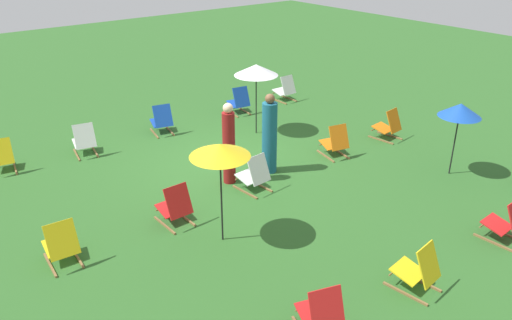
{
  "coord_description": "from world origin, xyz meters",
  "views": [
    {
      "loc": [
        6.21,
        9.1,
        5.19
      ],
      "look_at": [
        0.0,
        1.2,
        0.5
      ],
      "focal_mm": 35.72,
      "sensor_mm": 36.0,
      "label": 1
    }
  ],
  "objects_px": {
    "umbrella_1": "(220,150)",
    "person_1": "(229,145)",
    "deckchair_2": "(239,102)",
    "umbrella_0": "(460,110)",
    "deckchair_10": "(2,157)",
    "umbrella_2": "(256,70)",
    "deckchair_0": "(162,121)",
    "deckchair_7": "(84,141)",
    "deckchair_9": "(175,207)",
    "person_0": "(269,136)",
    "deckchair_5": "(388,126)",
    "deckchair_8": "(61,245)",
    "deckchair_1": "(254,175)",
    "deckchair_3": "(321,314)",
    "deckchair_11": "(285,90)",
    "deckchair_4": "(418,270)",
    "deckchair_12": "(335,142)",
    "deckchair_13": "(507,223)"
  },
  "relations": [
    {
      "from": "umbrella_1",
      "to": "person_1",
      "type": "xyz_separation_m",
      "value": [
        -1.41,
        -1.77,
        -0.88
      ]
    },
    {
      "from": "deckchair_2",
      "to": "umbrella_0",
      "type": "height_order",
      "value": "umbrella_0"
    },
    {
      "from": "deckchair_10",
      "to": "umbrella_2",
      "type": "xyz_separation_m",
      "value": [
        -6.02,
        1.69,
        1.38
      ]
    },
    {
      "from": "deckchair_0",
      "to": "deckchair_7",
      "type": "relative_size",
      "value": 1.01
    },
    {
      "from": "deckchair_10",
      "to": "umbrella_2",
      "type": "bearing_deg",
      "value": 173.96
    },
    {
      "from": "deckchair_9",
      "to": "person_0",
      "type": "relative_size",
      "value": 0.45
    },
    {
      "from": "deckchair_7",
      "to": "umbrella_2",
      "type": "relative_size",
      "value": 0.44
    },
    {
      "from": "deckchair_5",
      "to": "deckchair_8",
      "type": "relative_size",
      "value": 1.0
    },
    {
      "from": "deckchair_0",
      "to": "deckchair_1",
      "type": "bearing_deg",
      "value": 101.26
    },
    {
      "from": "deckchair_8",
      "to": "deckchair_1",
      "type": "bearing_deg",
      "value": -175.5
    },
    {
      "from": "deckchair_5",
      "to": "deckchair_7",
      "type": "bearing_deg",
      "value": -37.71
    },
    {
      "from": "deckchair_3",
      "to": "deckchair_10",
      "type": "distance_m",
      "value": 8.4
    },
    {
      "from": "deckchair_5",
      "to": "umbrella_1",
      "type": "bearing_deg",
      "value": 4.01
    },
    {
      "from": "umbrella_1",
      "to": "deckchair_8",
      "type": "bearing_deg",
      "value": -22.92
    },
    {
      "from": "umbrella_1",
      "to": "umbrella_2",
      "type": "distance_m",
      "value": 5.19
    },
    {
      "from": "deckchair_2",
      "to": "deckchair_3",
      "type": "bearing_deg",
      "value": 68.3
    },
    {
      "from": "person_1",
      "to": "deckchair_0",
      "type": "bearing_deg",
      "value": -121.5
    },
    {
      "from": "deckchair_0",
      "to": "deckchair_8",
      "type": "height_order",
      "value": "same"
    },
    {
      "from": "deckchair_3",
      "to": "person_1",
      "type": "height_order",
      "value": "person_1"
    },
    {
      "from": "deckchair_0",
      "to": "deckchair_2",
      "type": "xyz_separation_m",
      "value": [
        -2.58,
        0.0,
        0.0
      ]
    },
    {
      "from": "deckchair_11",
      "to": "deckchair_4",
      "type": "bearing_deg",
      "value": 60.62
    },
    {
      "from": "deckchair_2",
      "to": "deckchair_9",
      "type": "distance_m",
      "value": 6.25
    },
    {
      "from": "deckchair_11",
      "to": "umbrella_2",
      "type": "relative_size",
      "value": 0.44
    },
    {
      "from": "deckchair_0",
      "to": "deckchair_8",
      "type": "xyz_separation_m",
      "value": [
        4.14,
        4.16,
        0.0
      ]
    },
    {
      "from": "deckchair_4",
      "to": "person_0",
      "type": "xyz_separation_m",
      "value": [
        -0.87,
        -4.64,
        0.5
      ]
    },
    {
      "from": "person_0",
      "to": "deckchair_5",
      "type": "bearing_deg",
      "value": 49.73
    },
    {
      "from": "deckchair_1",
      "to": "deckchair_2",
      "type": "height_order",
      "value": "same"
    },
    {
      "from": "umbrella_1",
      "to": "deckchair_12",
      "type": "bearing_deg",
      "value": -163.04
    },
    {
      "from": "deckchair_4",
      "to": "deckchair_8",
      "type": "bearing_deg",
      "value": -52.31
    },
    {
      "from": "deckchair_1",
      "to": "person_0",
      "type": "height_order",
      "value": "person_0"
    },
    {
      "from": "deckchair_13",
      "to": "person_1",
      "type": "relative_size",
      "value": 0.46
    },
    {
      "from": "deckchair_5",
      "to": "deckchair_12",
      "type": "distance_m",
      "value": 1.89
    },
    {
      "from": "deckchair_12",
      "to": "umbrella_0",
      "type": "xyz_separation_m",
      "value": [
        -1.37,
        2.29,
        1.15
      ]
    },
    {
      "from": "deckchair_4",
      "to": "deckchair_5",
      "type": "relative_size",
      "value": 1.0
    },
    {
      "from": "deckchair_1",
      "to": "deckchair_3",
      "type": "height_order",
      "value": "same"
    },
    {
      "from": "deckchair_9",
      "to": "person_0",
      "type": "bearing_deg",
      "value": -168.15
    },
    {
      "from": "deckchair_7",
      "to": "deckchair_12",
      "type": "height_order",
      "value": "same"
    },
    {
      "from": "deckchair_13",
      "to": "umbrella_0",
      "type": "xyz_separation_m",
      "value": [
        -1.65,
        -2.15,
        1.15
      ]
    },
    {
      "from": "deckchair_12",
      "to": "umbrella_2",
      "type": "xyz_separation_m",
      "value": [
        0.56,
        -2.39,
        1.38
      ]
    },
    {
      "from": "deckchair_8",
      "to": "umbrella_2",
      "type": "xyz_separation_m",
      "value": [
        -6.16,
        -2.62,
        1.38
      ]
    },
    {
      "from": "deckchair_10",
      "to": "deckchair_11",
      "type": "relative_size",
      "value": 1.0
    },
    {
      "from": "deckchair_5",
      "to": "deckchair_8",
      "type": "xyz_separation_m",
      "value": [
        8.61,
        0.13,
        0.0
      ]
    },
    {
      "from": "deckchair_3",
      "to": "deckchair_4",
      "type": "distance_m",
      "value": 1.86
    },
    {
      "from": "umbrella_0",
      "to": "umbrella_1",
      "type": "distance_m",
      "value": 5.68
    },
    {
      "from": "umbrella_0",
      "to": "person_0",
      "type": "distance_m",
      "value": 4.16
    },
    {
      "from": "deckchair_10",
      "to": "umbrella_2",
      "type": "relative_size",
      "value": 0.44
    },
    {
      "from": "person_0",
      "to": "person_1",
      "type": "bearing_deg",
      "value": -130.5
    },
    {
      "from": "deckchair_8",
      "to": "person_1",
      "type": "distance_m",
      "value": 4.01
    },
    {
      "from": "deckchair_5",
      "to": "deckchair_13",
      "type": "relative_size",
      "value": 1.0
    },
    {
      "from": "deckchair_8",
      "to": "deckchair_12",
      "type": "xyz_separation_m",
      "value": [
        -6.72,
        -0.23,
        0.0
      ]
    }
  ]
}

